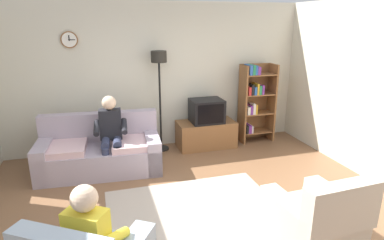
{
  "coord_description": "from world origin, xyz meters",
  "views": [
    {
      "loc": [
        -1.1,
        -3.4,
        2.35
      ],
      "look_at": [
        0.2,
        1.02,
        0.95
      ],
      "focal_mm": 30.51,
      "sensor_mm": 36.0,
      "label": 1
    }
  ],
  "objects_px": {
    "couch": "(100,152)",
    "tv": "(207,111)",
    "person_in_left_armchair": "(95,236)",
    "bookshelf": "(255,100)",
    "armchair_near_bookshelf": "(314,222)",
    "tv_stand": "(206,134)",
    "person_on_couch": "(111,131)",
    "floor_lamp": "(159,74)"
  },
  "relations": [
    {
      "from": "tv_stand",
      "to": "tv",
      "type": "distance_m",
      "value": 0.47
    },
    {
      "from": "couch",
      "to": "armchair_near_bookshelf",
      "type": "bearing_deg",
      "value": -50.27
    },
    {
      "from": "tv",
      "to": "person_in_left_armchair",
      "type": "relative_size",
      "value": 0.54
    },
    {
      "from": "tv",
      "to": "floor_lamp",
      "type": "bearing_deg",
      "value": 171.87
    },
    {
      "from": "tv_stand",
      "to": "armchair_near_bookshelf",
      "type": "height_order",
      "value": "armchair_near_bookshelf"
    },
    {
      "from": "tv_stand",
      "to": "person_in_left_armchair",
      "type": "bearing_deg",
      "value": -123.32
    },
    {
      "from": "person_in_left_armchair",
      "to": "person_on_couch",
      "type": "bearing_deg",
      "value": 83.84
    },
    {
      "from": "couch",
      "to": "armchair_near_bookshelf",
      "type": "height_order",
      "value": "same"
    },
    {
      "from": "couch",
      "to": "armchair_near_bookshelf",
      "type": "distance_m",
      "value": 3.37
    },
    {
      "from": "person_in_left_armchair",
      "to": "tv",
      "type": "bearing_deg",
      "value": 56.47
    },
    {
      "from": "person_on_couch",
      "to": "person_in_left_armchair",
      "type": "bearing_deg",
      "value": -96.16
    },
    {
      "from": "couch",
      "to": "tv",
      "type": "height_order",
      "value": "tv"
    },
    {
      "from": "tv_stand",
      "to": "floor_lamp",
      "type": "height_order",
      "value": "floor_lamp"
    },
    {
      "from": "couch",
      "to": "floor_lamp",
      "type": "relative_size",
      "value": 1.06
    },
    {
      "from": "armchair_near_bookshelf",
      "to": "person_in_left_armchair",
      "type": "height_order",
      "value": "person_in_left_armchair"
    },
    {
      "from": "tv",
      "to": "armchair_near_bookshelf",
      "type": "bearing_deg",
      "value": -86.99
    },
    {
      "from": "couch",
      "to": "bookshelf",
      "type": "bearing_deg",
      "value": 11.21
    },
    {
      "from": "couch",
      "to": "bookshelf",
      "type": "distance_m",
      "value": 3.13
    },
    {
      "from": "armchair_near_bookshelf",
      "to": "person_in_left_armchair",
      "type": "xyz_separation_m",
      "value": [
        -2.23,
        -0.03,
        0.32
      ]
    },
    {
      "from": "person_on_couch",
      "to": "tv",
      "type": "bearing_deg",
      "value": 18.87
    },
    {
      "from": "tv",
      "to": "person_in_left_armchair",
      "type": "bearing_deg",
      "value": -123.53
    },
    {
      "from": "tv",
      "to": "bookshelf",
      "type": "relative_size",
      "value": 0.39
    },
    {
      "from": "tv_stand",
      "to": "floor_lamp",
      "type": "distance_m",
      "value": 1.48
    },
    {
      "from": "tv",
      "to": "couch",
      "type": "bearing_deg",
      "value": -165.73
    },
    {
      "from": "tv_stand",
      "to": "tv",
      "type": "xyz_separation_m",
      "value": [
        0.0,
        -0.02,
        0.47
      ]
    },
    {
      "from": "couch",
      "to": "tv_stand",
      "type": "distance_m",
      "value": 2.06
    },
    {
      "from": "tv",
      "to": "armchair_near_bookshelf",
      "type": "xyz_separation_m",
      "value": [
        0.16,
        -3.09,
        -0.43
      ]
    },
    {
      "from": "bookshelf",
      "to": "armchair_near_bookshelf",
      "type": "relative_size",
      "value": 1.69
    },
    {
      "from": "bookshelf",
      "to": "floor_lamp",
      "type": "relative_size",
      "value": 0.84
    },
    {
      "from": "tv_stand",
      "to": "person_in_left_armchair",
      "type": "distance_m",
      "value": 3.79
    },
    {
      "from": "bookshelf",
      "to": "armchair_near_bookshelf",
      "type": "distance_m",
      "value": 3.35
    },
    {
      "from": "bookshelf",
      "to": "person_on_couch",
      "type": "height_order",
      "value": "bookshelf"
    },
    {
      "from": "tv_stand",
      "to": "tv",
      "type": "bearing_deg",
      "value": -90.0
    },
    {
      "from": "tv_stand",
      "to": "bookshelf",
      "type": "xyz_separation_m",
      "value": [
        1.04,
        0.07,
        0.59
      ]
    },
    {
      "from": "armchair_near_bookshelf",
      "to": "person_in_left_armchair",
      "type": "bearing_deg",
      "value": -179.16
    },
    {
      "from": "person_on_couch",
      "to": "person_in_left_armchair",
      "type": "height_order",
      "value": "person_on_couch"
    },
    {
      "from": "floor_lamp",
      "to": "person_on_couch",
      "type": "relative_size",
      "value": 1.49
    },
    {
      "from": "bookshelf",
      "to": "person_on_couch",
      "type": "relative_size",
      "value": 1.26
    },
    {
      "from": "tv_stand",
      "to": "person_on_couch",
      "type": "distance_m",
      "value": 1.96
    },
    {
      "from": "floor_lamp",
      "to": "bookshelf",
      "type": "bearing_deg",
      "value": -0.86
    },
    {
      "from": "bookshelf",
      "to": "person_in_left_armchair",
      "type": "xyz_separation_m",
      "value": [
        -3.11,
        -3.22,
        -0.24
      ]
    },
    {
      "from": "person_in_left_armchair",
      "to": "bookshelf",
      "type": "bearing_deg",
      "value": 45.99
    }
  ]
}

